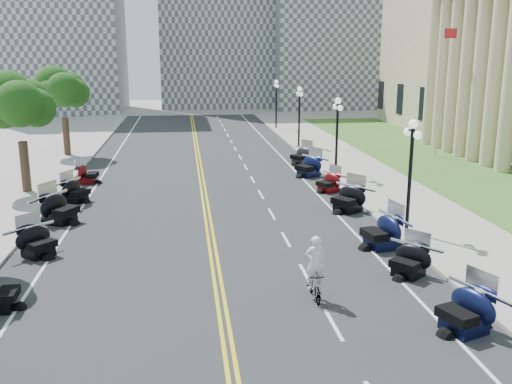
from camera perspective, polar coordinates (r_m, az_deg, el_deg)
name	(u,v)px	position (r m, az deg, el deg)	size (l,w,h in m)	color
ground	(217,279)	(20.57, -3.89, -8.64)	(160.00, 160.00, 0.00)	gray
road	(206,206)	(30.05, -5.04, -1.38)	(16.00, 90.00, 0.01)	#333335
centerline_yellow_a	(203,206)	(30.04, -5.27, -1.37)	(0.12, 90.00, 0.00)	yellow
centerline_yellow_b	(208,206)	(30.05, -4.82, -1.36)	(0.12, 90.00, 0.00)	yellow
edge_line_north	(325,202)	(30.93, 6.88, -0.97)	(0.12, 90.00, 0.00)	white
edge_line_south	(80,210)	(30.51, -17.15, -1.71)	(0.12, 90.00, 0.00)	white
lane_dash_5	(334,325)	(17.43, 7.78, -13.02)	(0.12, 2.00, 0.00)	white
lane_dash_6	(305,274)	(20.97, 4.96, -8.18)	(0.12, 2.00, 0.00)	white
lane_dash_7	(286,239)	(24.65, 3.01, -4.74)	(0.12, 2.00, 0.00)	white
lane_dash_8	(272,214)	(28.42, 1.58, -2.20)	(0.12, 2.00, 0.00)	white
lane_dash_9	(261,195)	(32.24, 0.50, -0.26)	(0.12, 2.00, 0.00)	white
lane_dash_10	(252,179)	(36.11, -0.35, 1.26)	(0.12, 2.00, 0.00)	white
lane_dash_11	(246,167)	(40.00, -1.04, 2.50)	(0.12, 2.00, 0.00)	white
lane_dash_12	(240,157)	(43.90, -1.61, 3.51)	(0.12, 2.00, 0.00)	white
lane_dash_13	(235,149)	(47.83, -2.09, 4.35)	(0.12, 2.00, 0.00)	white
lane_dash_14	(231,141)	(51.76, -2.49, 5.07)	(0.12, 2.00, 0.00)	white
lane_dash_15	(228,135)	(55.71, -2.84, 5.69)	(0.12, 2.00, 0.00)	white
lane_dash_16	(225,130)	(59.66, -3.14, 6.22)	(0.12, 2.00, 0.00)	white
lane_dash_17	(222,125)	(63.62, -3.40, 6.69)	(0.12, 2.00, 0.00)	white
lane_dash_18	(220,121)	(67.58, -3.64, 7.10)	(0.12, 2.00, 0.00)	white
lane_dash_19	(218,117)	(71.55, -3.85, 7.47)	(0.12, 2.00, 0.00)	white
sidewalk_north	(398,198)	(32.15, 14.00, -0.61)	(5.00, 90.00, 0.15)	#9E9991
lawn	(452,167)	(42.10, 19.02, 2.36)	(9.00, 60.00, 0.10)	#356023
distant_block_a	(50,12)	(82.92, -19.90, 16.57)	(18.00, 14.00, 26.00)	gray
distant_block_b	(215,2)	(87.43, -4.14, 18.44)	(16.00, 12.00, 30.00)	gray
distant_block_c	(340,30)	(87.15, 8.40, 15.72)	(20.00, 14.00, 22.00)	gray
street_lamp_2	(410,177)	(25.47, 15.13, 1.43)	(0.50, 1.20, 4.90)	black
street_lamp_3	(337,137)	(36.67, 8.09, 5.43)	(0.50, 1.20, 4.90)	black
street_lamp_4	(299,117)	(48.25, 4.34, 7.51)	(0.50, 1.20, 4.90)	black
street_lamp_5	(276,104)	(60.00, 2.04, 8.76)	(0.50, 1.20, 4.90)	black
flagpole	(439,92)	(45.28, 17.87, 9.54)	(1.10, 0.20, 10.00)	silver
tree_3	(19,110)	(34.33, -22.58, 7.58)	(4.80, 4.80, 9.20)	#235619
tree_4	(63,95)	(45.99, -18.73, 9.22)	(4.80, 4.80, 9.20)	#235619
motorcycle_n_4	(465,309)	(17.68, 20.19, -10.89)	(2.03, 2.03, 1.42)	black
motorcycle_n_5	(409,259)	(21.25, 15.06, -6.50)	(1.83, 1.83, 1.28)	black
motorcycle_n_6	(382,230)	(23.92, 12.46, -3.73)	(2.20, 2.20, 1.54)	black
motorcycle_n_7	(348,197)	(29.02, 9.18, -0.53)	(2.14, 2.14, 1.50)	black
motorcycle_n_8	(328,181)	(33.04, 7.25, 1.05)	(1.77, 1.77, 1.24)	#590A0C
motorcycle_n_9	(308,165)	(37.02, 5.25, 2.68)	(2.14, 2.14, 1.50)	black
motorcycle_n_10	(301,155)	(41.07, 4.56, 3.72)	(1.99, 1.99, 1.39)	black
motorcycle_s_6	(37,240)	(24.04, -21.03, -4.51)	(1.92, 1.92, 1.34)	black
motorcycle_s_7	(60,207)	(28.28, -19.05, -1.44)	(2.23, 2.23, 1.56)	black
motorcycle_s_8	(76,190)	(32.05, -17.59, 0.20)	(1.90, 1.90, 1.33)	black
motorcycle_s_9	(87,173)	(36.44, -16.53, 1.85)	(1.88, 1.88, 1.32)	#590A0C
bicycle	(314,285)	(18.83, 5.86, -9.28)	(0.45, 1.60, 0.96)	#A51414
cyclist_rider	(315,245)	(18.34, 5.96, -5.28)	(0.66, 0.44, 1.82)	silver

